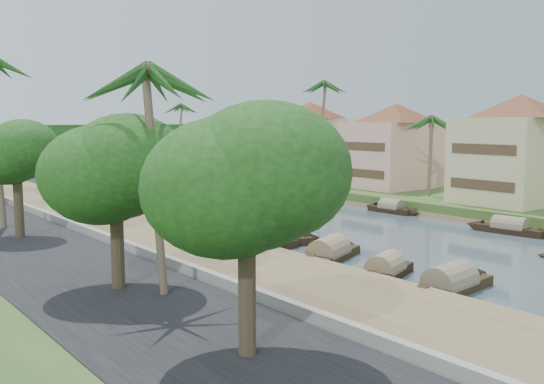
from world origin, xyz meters
TOP-DOWN VIEW (x-y plane):
  - ground at (0.00, 0.00)m, footprint 220.00×220.00m
  - left_bank at (-16.00, 20.00)m, footprint 10.00×180.00m
  - right_bank at (19.00, 20.00)m, footprint 16.00×180.00m
  - retaining_wall at (-20.20, 20.00)m, footprint 0.40×180.00m
  - far_right_fill at (56.00, 20.00)m, footprint 60.00×220.00m
  - treeline at (0.00, 100.00)m, footprint 120.00×14.00m
  - bridge at (0.00, 72.00)m, footprint 28.00×4.00m
  - building_near at (18.99, -2.00)m, footprint 14.85×14.85m
  - building_mid at (19.99, 14.00)m, footprint 14.11×14.11m
  - building_far at (18.99, 28.00)m, footprint 15.59×15.59m
  - building_distant at (19.99, 48.00)m, footprint 12.62×12.62m
  - sampan_0 at (-8.75, -14.36)m, footprint 8.52×2.56m
  - sampan_1 at (-9.11, -10.27)m, footprint 6.85×3.80m
  - sampan_2 at (-8.66, -5.11)m, footprint 8.45×4.67m
  - sampan_3 at (-10.22, -0.42)m, footprint 7.04×2.08m
  - sampan_4 at (-10.00, 1.75)m, footprint 6.52×1.71m
  - sampan_5 at (-8.41, 0.79)m, footprint 7.41×4.13m
  - sampan_6 at (-8.52, 6.41)m, footprint 8.12×4.01m
  - sampan_7 at (-8.38, 10.72)m, footprint 7.69×2.33m
  - sampan_8 at (-8.86, 12.95)m, footprint 8.24×4.20m
  - sampan_9 at (-8.55, 18.19)m, footprint 7.50×3.66m
  - sampan_10 at (-9.51, 21.53)m, footprint 6.46×2.28m
  - sampan_11 at (-9.25, 20.87)m, footprint 8.07×4.18m
  - sampan_12 at (-9.14, 26.26)m, footprint 9.02×2.70m
  - sampan_13 at (-9.50, 33.38)m, footprint 7.54×2.57m
  - sampan_14 at (9.18, -7.15)m, footprint 2.27×7.77m
  - sampan_15 at (10.19, 5.95)m, footprint 1.75×6.78m
  - sampan_16 at (8.87, 20.85)m, footprint 3.88×8.05m
  - canoe_1 at (-9.16, 2.22)m, footprint 4.73×1.80m
  - canoe_2 at (-10.10, 17.55)m, footprint 6.01×1.85m
  - palm_1 at (16.00, 6.03)m, footprint 3.20×3.20m
  - palm_2 at (15.00, 21.89)m, footprint 3.20×3.20m
  - palm_3 at (16.00, 38.90)m, footprint 3.20×3.20m
  - palm_4 at (-23.00, -9.71)m, footprint 3.20×3.20m
  - palm_7 at (14.00, 54.75)m, footprint 3.20×3.20m
  - tree_0 at (-24.00, -17.50)m, footprint 5.44×5.44m
  - tree_1 at (-24.00, -7.49)m, footprint 5.43×5.43m
  - tree_2 at (-24.00, 7.94)m, footprint 4.56×4.56m
  - tree_6 at (24.00, 28.10)m, footprint 3.97×3.97m
  - person_near at (-15.73, -3.15)m, footprint 0.68×0.69m
  - person_far at (-16.69, 14.82)m, footprint 0.83×0.65m

SIDE VIEW (x-z plane):
  - ground at x=0.00m, z-range 0.00..0.00m
  - canoe_1 at x=-9.16m, z-range -0.28..0.48m
  - canoe_2 at x=-10.10m, z-range -0.33..0.53m
  - left_bank at x=-16.00m, z-range 0.00..0.80m
  - sampan_10 at x=-9.51m, z-range -0.50..1.31m
  - sampan_15 at x=10.19m, z-range -0.52..1.33m
  - sampan_14 at x=9.18m, z-range -0.54..1.36m
  - sampan_4 at x=-10.00m, z-range -0.54..1.36m
  - sampan_3 at x=-10.22m, z-range -0.55..1.36m
  - sampan_9 at x=-8.55m, z-range -0.55..1.37m
  - sampan_16 at x=8.87m, z-range -0.58..1.40m
  - sampan_7 at x=-8.38m, z-range -0.61..1.43m
  - sampan_1 at x=-9.11m, z-range -0.61..1.43m
  - sampan_13 at x=-9.50m, z-range -0.61..1.44m
  - sampan_12 at x=-9.14m, z-range -0.65..1.47m
  - sampan_0 at x=-8.75m, z-range -0.69..1.52m
  - sampan_2 at x=-8.66m, z-range -0.69..1.53m
  - sampan_11 at x=-9.25m, z-range -0.72..1.55m
  - sampan_5 at x=-8.41m, z-range -0.73..1.57m
  - sampan_6 at x=-8.52m, z-range -0.76..1.60m
  - sampan_8 at x=-8.86m, z-range -0.81..1.65m
  - far_right_fill at x=56.00m, z-range 0.00..1.15m
  - right_bank at x=19.00m, z-range 0.00..1.20m
  - retaining_wall at x=-20.20m, z-range 0.80..1.90m
  - person_near at x=-15.73m, z-range 0.80..2.40m
  - person_far at x=-16.69m, z-range 0.80..2.49m
  - bridge at x=0.00m, z-range 0.52..2.92m
  - treeline at x=0.00m, z-range 0.00..8.00m
  - building_distant at x=19.99m, z-range 1.28..10.48m
  - building_mid at x=19.99m, z-range 1.28..10.98m
  - building_near at x=18.99m, z-range 1.28..11.48m
  - building_far at x=18.99m, z-range 1.28..11.48m
  - tree_1 at x=-24.00m, z-range 2.90..10.52m
  - tree_6 at x=24.00m, z-range 3.08..10.40m
  - tree_2 at x=-24.00m, z-range 3.12..10.50m
  - tree_0 at x=-24.00m, z-range 3.05..10.98m
  - palm_1 at x=16.00m, z-range 4.24..13.78m
  - palm_3 at x=16.00m, z-range 4.65..15.03m
  - palm_4 at x=-23.00m, z-range 5.22..16.41m
  - palm_7 at x=14.00m, z-range 5.30..17.07m
  - palm_2 at x=15.00m, z-range 6.26..20.09m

